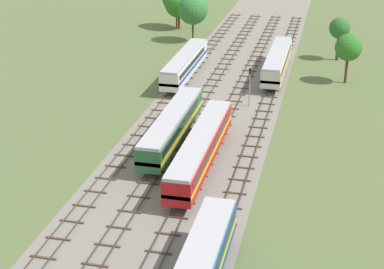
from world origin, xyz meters
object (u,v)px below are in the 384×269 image
Objects in this scene: diesel_railcar_far_left_midfar at (185,63)px; diesel_railcar_centre_far at (277,61)px; signal_post_nearest at (250,82)px; diesel_railcar_left_mid at (172,126)px; passenger_coach_centre_left_near at (201,147)px.

diesel_railcar_centre_far is at bearing 18.50° from diesel_railcar_far_left_midfar.
diesel_railcar_far_left_midfar is 14.80m from diesel_railcar_centre_far.
signal_post_nearest is at bearing -99.03° from diesel_railcar_centre_far.
diesel_railcar_left_mid is 17.04m from signal_post_nearest.
passenger_coach_centre_left_near is at bearing -97.53° from diesel_railcar_centre_far.
diesel_railcar_centre_far is (4.68, 35.38, -0.02)m from passenger_coach_centre_left_near.
passenger_coach_centre_left_near is at bearing -96.46° from signal_post_nearest.
diesel_railcar_far_left_midfar is 15.43m from signal_post_nearest.
passenger_coach_centre_left_near is 1.07× the size of diesel_railcar_far_left_midfar.
signal_post_nearest is at bearing 65.64° from diesel_railcar_left_mid.
signal_post_nearest reaches higher than passenger_coach_centre_left_near.
diesel_railcar_far_left_midfar is at bearing 139.42° from signal_post_nearest.
diesel_railcar_left_mid is (-4.68, 5.17, -0.02)m from passenger_coach_centre_left_near.
diesel_railcar_left_mid is at bearing -114.36° from signal_post_nearest.
diesel_railcar_left_mid is 1.00× the size of diesel_railcar_far_left_midfar.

